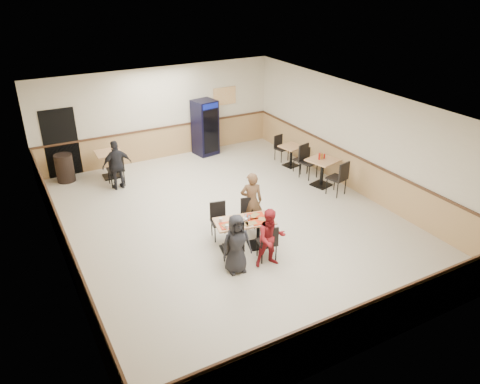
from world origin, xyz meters
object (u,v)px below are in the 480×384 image
diner_woman_left (236,244)px  lone_diner (117,165)px  main_table (244,230)px  diner_woman_right (271,238)px  back_table (110,161)px  side_table_far (291,153)px  side_table_near (322,168)px  pepsi_cooler (205,128)px  diner_man_opposite (251,201)px  trash_bin (65,168)px

diner_woman_left → lone_diner: bearing=107.7°
main_table → diner_woman_right: (0.16, -0.86, 0.20)m
main_table → back_table: 5.67m
diner_woman_left → side_table_far: bearing=51.0°
diner_woman_left → side_table_near: (4.20, 2.54, -0.12)m
diner_woman_right → pepsi_cooler: size_ratio=0.72×
main_table → side_table_near: side_table_near is taller
side_table_near → diner_woman_right: bearing=-142.0°
side_table_near → side_table_far: bearing=88.2°
diner_man_opposite → lone_diner: 4.41m
back_table → side_table_near: bearing=-34.3°
main_table → side_table_near: (3.62, 1.84, 0.07)m
diner_woman_left → trash_bin: (-2.31, 6.48, -0.24)m
diner_man_opposite → side_table_near: diner_man_opposite is taller
diner_man_opposite → lone_diner: (-2.22, 3.81, -0.01)m
diner_woman_right → side_table_far: (3.51, 4.36, -0.22)m
main_table → diner_woman_right: size_ratio=1.07×
diner_woman_left → pepsi_cooler: pepsi_cooler is taller
diner_woman_right → diner_man_opposite: 1.62m
diner_woman_left → diner_woman_right: size_ratio=0.99×
side_table_far → pepsi_cooler: pepsi_cooler is taller
diner_woman_right → back_table: bearing=117.6°
diner_man_opposite → trash_bin: size_ratio=1.76×
side_table_far → pepsi_cooler: 3.05m
diner_woman_right → diner_man_opposite: bearing=86.4°
side_table_near → main_table: bearing=-153.0°
main_table → lone_diner: 4.80m
main_table → trash_bin: trash_bin is taller
diner_man_opposite → lone_diner: size_ratio=1.02×
pepsi_cooler → trash_bin: (-4.64, -0.04, -0.51)m
back_table → pepsi_cooler: size_ratio=0.44×
lone_diner → back_table: (0.00, 0.92, -0.19)m
diner_man_opposite → trash_bin: 6.16m
diner_woman_left → diner_man_opposite: 1.83m
main_table → diner_man_opposite: bearing=62.1°
main_table → side_table_far: size_ratio=1.94×
main_table → back_table: (-1.63, 5.43, 0.06)m
diner_woman_left → trash_bin: diner_woman_left is taller
side_table_far → main_table: bearing=-136.3°
back_table → trash_bin: bearing=164.5°
diner_woman_right → side_table_far: size_ratio=1.81×
trash_bin → main_table: bearing=-63.4°
main_table → diner_woman_left: (-0.58, -0.70, 0.19)m
trash_bin → back_table: bearing=-15.5°
side_table_near → trash_bin: 7.61m
main_table → side_table_near: 4.06m
main_table → trash_bin: bearing=128.5°
diner_woman_right → side_table_near: bearing=49.6°
lone_diner → side_table_far: size_ratio=1.97×
main_table → side_table_far: main_table is taller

